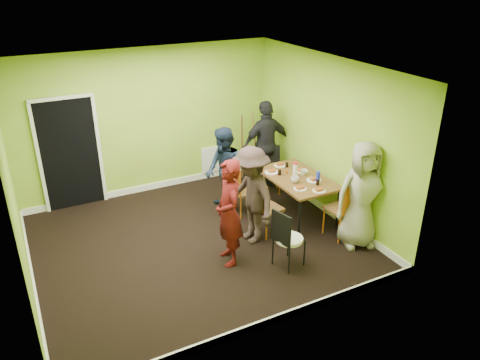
% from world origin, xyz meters
% --- Properties ---
extents(ground, '(5.00, 5.00, 0.00)m').
position_xyz_m(ground, '(0.00, 0.00, 0.00)').
color(ground, black).
rests_on(ground, ground).
extents(room_walls, '(5.04, 4.54, 2.82)m').
position_xyz_m(room_walls, '(-0.02, 0.04, 0.99)').
color(room_walls, '#8BA42A').
rests_on(room_walls, ground).
extents(dining_table, '(0.90, 1.50, 0.75)m').
position_xyz_m(dining_table, '(1.93, 0.02, 0.70)').
color(dining_table, black).
rests_on(dining_table, ground).
extents(chair_left_far, '(0.42, 0.41, 0.95)m').
position_xyz_m(chair_left_far, '(1.08, 0.49, 0.54)').
color(chair_left_far, '#C66112').
rests_on(chair_left_far, ground).
extents(chair_left_near, '(0.47, 0.47, 0.99)m').
position_xyz_m(chair_left_near, '(1.10, -0.30, 0.55)').
color(chair_left_near, '#C66112').
rests_on(chair_left_near, ground).
extents(chair_back_end, '(0.50, 0.54, 0.90)m').
position_xyz_m(chair_back_end, '(2.08, 1.18, 0.64)').
color(chair_back_end, '#C66112').
rests_on(chair_back_end, ground).
extents(chair_front_end, '(0.48, 0.49, 1.06)m').
position_xyz_m(chair_front_end, '(2.21, -0.98, 0.60)').
color(chair_front_end, '#C66112').
rests_on(chair_front_end, ground).
extents(chair_bentwood, '(0.46, 0.44, 0.95)m').
position_xyz_m(chair_bentwood, '(0.92, -1.25, 0.53)').
color(chair_bentwood, black).
rests_on(chair_bentwood, ground).
extents(easel, '(0.60, 0.56, 1.50)m').
position_xyz_m(easel, '(1.94, 1.68, 0.74)').
color(easel, brown).
rests_on(easel, ground).
extents(plate_near_left, '(0.24, 0.24, 0.01)m').
position_xyz_m(plate_near_left, '(1.64, 0.39, 0.76)').
color(plate_near_left, white).
rests_on(plate_near_left, dining_table).
extents(plate_near_right, '(0.22, 0.22, 0.01)m').
position_xyz_m(plate_near_right, '(1.71, -0.40, 0.76)').
color(plate_near_right, white).
rests_on(plate_near_right, dining_table).
extents(plate_far_back, '(0.22, 0.22, 0.01)m').
position_xyz_m(plate_far_back, '(1.93, 0.59, 0.76)').
color(plate_far_back, white).
rests_on(plate_far_back, dining_table).
extents(plate_far_front, '(0.22, 0.22, 0.01)m').
position_xyz_m(plate_far_front, '(1.94, -0.61, 0.76)').
color(plate_far_front, white).
rests_on(plate_far_front, dining_table).
extents(plate_wall_back, '(0.24, 0.24, 0.01)m').
position_xyz_m(plate_wall_back, '(2.14, 0.19, 0.76)').
color(plate_wall_back, white).
rests_on(plate_wall_back, dining_table).
extents(plate_wall_front, '(0.25, 0.25, 0.01)m').
position_xyz_m(plate_wall_front, '(2.11, -0.24, 0.76)').
color(plate_wall_front, white).
rests_on(plate_wall_front, dining_table).
extents(thermos, '(0.08, 0.08, 0.24)m').
position_xyz_m(thermos, '(1.90, 0.04, 0.87)').
color(thermos, white).
rests_on(thermos, dining_table).
extents(blue_bottle, '(0.07, 0.07, 0.19)m').
position_xyz_m(blue_bottle, '(2.14, -0.31, 0.84)').
color(blue_bottle, '#192DBD').
rests_on(blue_bottle, dining_table).
extents(orange_bottle, '(0.03, 0.03, 0.07)m').
position_xyz_m(orange_bottle, '(1.85, 0.22, 0.79)').
color(orange_bottle, '#C66112').
rests_on(orange_bottle, dining_table).
extents(glass_mid, '(0.06, 0.06, 0.09)m').
position_xyz_m(glass_mid, '(1.71, 0.24, 0.80)').
color(glass_mid, black).
rests_on(glass_mid, dining_table).
extents(glass_back, '(0.06, 0.06, 0.09)m').
position_xyz_m(glass_back, '(2.01, 0.48, 0.79)').
color(glass_back, black).
rests_on(glass_back, dining_table).
extents(glass_front, '(0.06, 0.06, 0.09)m').
position_xyz_m(glass_front, '(2.06, -0.41, 0.80)').
color(glass_front, black).
rests_on(glass_front, dining_table).
extents(cup_a, '(0.14, 0.14, 0.11)m').
position_xyz_m(cup_a, '(1.78, -0.15, 0.80)').
color(cup_a, white).
rests_on(cup_a, dining_table).
extents(cup_b, '(0.11, 0.11, 0.10)m').
position_xyz_m(cup_b, '(2.08, 0.05, 0.80)').
color(cup_b, white).
rests_on(cup_b, dining_table).
extents(person_standing, '(0.48, 0.65, 1.65)m').
position_xyz_m(person_standing, '(0.24, -0.73, 0.83)').
color(person_standing, '#4F0D0D').
rests_on(person_standing, ground).
extents(person_left_far, '(0.64, 0.81, 1.59)m').
position_xyz_m(person_left_far, '(0.85, 0.71, 0.80)').
color(person_left_far, '#131E31').
rests_on(person_left_far, ground).
extents(person_left_near, '(0.69, 1.09, 1.62)m').
position_xyz_m(person_left_near, '(0.82, -0.35, 0.81)').
color(person_left_near, '#2E201E').
rests_on(person_left_near, ground).
extents(person_back_end, '(1.05, 0.44, 1.78)m').
position_xyz_m(person_back_end, '(2.06, 1.32, 0.89)').
color(person_back_end, black).
rests_on(person_back_end, ground).
extents(person_front_end, '(0.98, 0.78, 1.75)m').
position_xyz_m(person_front_end, '(2.30, -1.23, 0.87)').
color(person_front_end, gray).
rests_on(person_front_end, ground).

